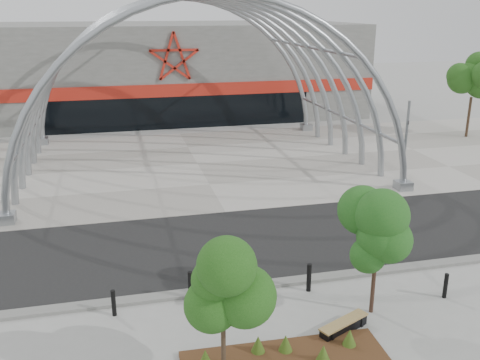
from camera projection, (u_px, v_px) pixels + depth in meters
The scene contains 18 objects.
ground at pixel (266, 282), 19.22m from camera, with size 140.00×140.00×0.00m, color #9A9A95.
road at pixel (243, 242), 22.45m from camera, with size 140.00×7.00×0.02m, color black.
forecourt at pixel (197, 164), 33.54m from camera, with size 60.00×17.00×0.04m, color gray.
kerb at pixel (268, 284), 18.97m from camera, with size 60.00×0.50×0.12m, color slate.
arena_building at pixel (165, 69), 48.90m from camera, with size 34.00×15.24×8.00m.
vault_canopy at pixel (197, 164), 33.54m from camera, with size 20.80×15.80×20.36m.
planting_bed at pixel (282, 356), 14.91m from camera, with size 5.83×1.98×0.61m.
signal_pole at pixel (405, 144), 28.13m from camera, with size 0.38×0.66×4.83m.
street_tree_0 at pixel (223, 286), 13.30m from camera, with size 1.72×1.72×3.92m.
street_tree_1 at pixel (378, 231), 16.48m from camera, with size 1.68×1.68×3.96m.
bench_0 at pixel (223, 296), 17.91m from camera, with size 1.99×0.46×0.42m.
bench_1 at pixel (344, 327), 16.22m from camera, with size 1.83×1.14×0.38m.
bollard_0 at pixel (114, 303), 17.02m from camera, with size 0.14×0.14×0.90m, color black.
bollard_1 at pixel (191, 286), 17.88m from camera, with size 0.17×0.17×1.06m, color black.
bollard_2 at pixel (233, 287), 17.73m from camera, with size 0.18×0.18×1.14m, color black.
bollard_3 at pixel (309, 278), 18.48m from camera, with size 0.16×0.16×1.02m, color black.
bollard_4 at pixel (446, 286), 18.07m from camera, with size 0.14×0.14×0.89m, color black.
bg_tree_1 at pixel (473, 81), 39.19m from camera, with size 2.70×2.70×5.91m.
Camera 1 is at (-4.90, -16.44, 9.46)m, focal length 40.00 mm.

